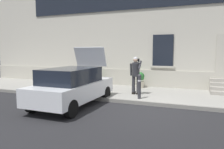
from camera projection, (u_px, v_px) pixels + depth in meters
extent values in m
plane|color=#232326|center=(140.00, 111.00, 7.62)|extent=(80.00, 80.00, 0.00)
cube|color=#99968E|center=(154.00, 95.00, 10.21)|extent=(24.00, 3.60, 0.15)
cube|color=gray|center=(146.00, 103.00, 8.49)|extent=(24.00, 0.12, 0.15)
cube|color=beige|center=(163.00, 23.00, 12.13)|extent=(24.00, 1.40, 7.50)
cube|color=#BCB7A8|center=(160.00, 80.00, 11.80)|extent=(24.00, 0.08, 1.10)
cube|color=black|center=(163.00, 50.00, 11.58)|extent=(1.10, 0.06, 1.70)
cube|color=#BCB7A8|center=(162.00, 67.00, 11.64)|extent=(1.30, 0.12, 0.10)
cube|color=white|center=(73.00, 90.00, 8.38)|extent=(1.78, 4.01, 0.64)
cube|color=black|center=(71.00, 75.00, 8.18)|extent=(1.56, 2.41, 0.56)
cube|color=black|center=(96.00, 88.00, 10.26)|extent=(1.66, 0.11, 0.20)
cube|color=yellow|center=(96.00, 84.00, 10.24)|extent=(0.52, 0.02, 0.12)
cube|color=#B21414|center=(82.00, 78.00, 10.49)|extent=(0.16, 0.04, 0.18)
cube|color=#B21414|center=(110.00, 79.00, 9.93)|extent=(0.16, 0.04, 0.18)
cube|color=white|center=(90.00, 57.00, 9.58)|extent=(1.49, 0.38, 0.87)
cylinder|color=black|center=(32.00, 104.00, 7.42)|extent=(0.20, 0.60, 0.60)
cylinder|color=black|center=(71.00, 109.00, 6.83)|extent=(0.20, 0.60, 0.60)
cylinder|color=black|center=(75.00, 91.00, 10.00)|extent=(0.20, 0.60, 0.60)
cylinder|color=black|center=(106.00, 93.00, 9.41)|extent=(0.20, 0.60, 0.60)
cylinder|color=#333338|center=(139.00, 88.00, 8.94)|extent=(0.14, 0.14, 0.95)
sphere|color=#333338|center=(140.00, 76.00, 8.89)|extent=(0.15, 0.15, 0.15)
cylinder|color=silver|center=(139.00, 81.00, 8.91)|extent=(0.15, 0.15, 0.06)
cylinder|color=#333338|center=(56.00, 82.00, 10.48)|extent=(0.14, 0.14, 0.95)
sphere|color=#333338|center=(55.00, 72.00, 10.43)|extent=(0.15, 0.15, 0.15)
cylinder|color=silver|center=(55.00, 76.00, 10.45)|extent=(0.15, 0.15, 0.06)
cylinder|color=#2D2D33|center=(134.00, 85.00, 9.91)|extent=(0.15, 0.15, 0.82)
cube|color=black|center=(134.00, 93.00, 10.01)|extent=(0.12, 0.28, 0.10)
cylinder|color=#2D2D33|center=(138.00, 85.00, 9.83)|extent=(0.15, 0.15, 0.82)
cube|color=black|center=(138.00, 93.00, 9.93)|extent=(0.12, 0.28, 0.10)
cylinder|color=#2D2D33|center=(136.00, 69.00, 9.76)|extent=(0.34, 0.42, 0.66)
sphere|color=tan|center=(136.00, 60.00, 9.66)|extent=(0.22, 0.22, 0.22)
sphere|color=silver|center=(136.00, 59.00, 9.65)|extent=(0.21, 0.21, 0.21)
cylinder|color=#2D2D33|center=(131.00, 70.00, 9.81)|extent=(0.09, 0.16, 0.57)
cylinder|color=#2D2D33|center=(140.00, 65.00, 9.63)|extent=(0.09, 0.43, 0.40)
cube|color=black|center=(139.00, 60.00, 9.58)|extent=(0.07, 0.02, 0.15)
cylinder|color=#2D2D30|center=(98.00, 82.00, 12.63)|extent=(0.40, 0.40, 0.34)
cylinder|color=#2D2D30|center=(98.00, 80.00, 12.62)|extent=(0.44, 0.44, 0.05)
cylinder|color=#47331E|center=(98.00, 77.00, 12.60)|extent=(0.04, 0.04, 0.24)
sphere|color=#286B2D|center=(98.00, 74.00, 12.58)|extent=(0.44, 0.44, 0.44)
sphere|color=#286B2D|center=(99.00, 76.00, 12.51)|extent=(0.24, 0.24, 0.24)
cylinder|color=beige|center=(140.00, 85.00, 11.73)|extent=(0.40, 0.40, 0.34)
cylinder|color=beige|center=(140.00, 82.00, 11.71)|extent=(0.44, 0.44, 0.05)
cylinder|color=#47331E|center=(140.00, 79.00, 11.70)|extent=(0.04, 0.04, 0.24)
sphere|color=#286B2D|center=(140.00, 76.00, 11.68)|extent=(0.44, 0.44, 0.44)
sphere|color=#286B2D|center=(142.00, 78.00, 11.61)|extent=(0.24, 0.24, 0.24)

